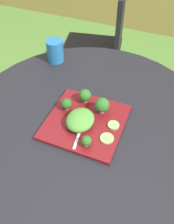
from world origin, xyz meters
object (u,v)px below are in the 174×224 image
at_px(drinking_glass, 55,52).
at_px(fork, 80,129).
at_px(patio_chair, 103,41).
at_px(salad_plate, 85,122).

relative_size(drinking_glass, fork, 0.72).
relative_size(patio_chair, fork, 5.81).
distance_m(salad_plate, fork, 0.05).
bearing_deg(fork, patio_chair, 103.96).
bearing_deg(drinking_glass, fork, -52.05).
bearing_deg(drinking_glass, patio_chair, 84.10).
bearing_deg(salad_plate, fork, -89.85).
distance_m(patio_chair, drinking_glass, 0.64).
xyz_separation_m(salad_plate, drinking_glass, (-0.31, 0.34, 0.04)).
height_order(patio_chair, salad_plate, patio_chair).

